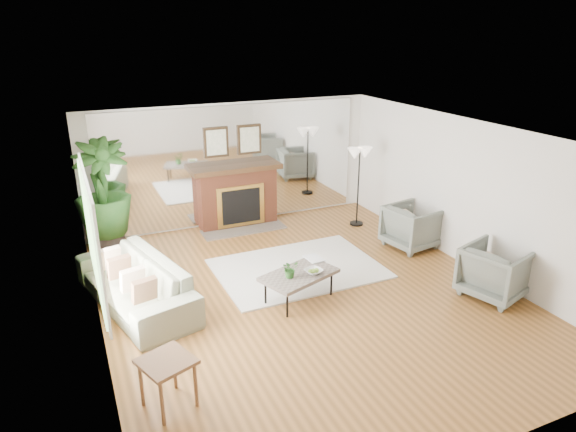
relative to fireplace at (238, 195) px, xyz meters
name	(u,v)px	position (x,y,z in m)	size (l,w,h in m)	color
ground	(307,295)	(0.00, -3.26, -0.66)	(7.00, 7.00, 0.00)	brown
wall_left	(93,254)	(-2.99, -3.26, 0.59)	(0.02, 7.00, 2.50)	silver
wall_right	(467,194)	(2.99, -3.26, 0.59)	(0.02, 7.00, 2.50)	silver
wall_back	(233,164)	(0.00, 0.23, 0.59)	(6.00, 0.02, 2.50)	silver
mirror_panel	(233,165)	(0.00, 0.21, 0.59)	(5.40, 0.04, 2.40)	silver
window_panel	(92,235)	(-2.96, -2.86, 0.69)	(0.04, 2.40, 1.50)	#B2E09E
fireplace	(238,195)	(0.00, 0.00, 0.00)	(1.85, 0.83, 2.05)	brown
area_rug	(298,268)	(0.25, -2.40, -0.64)	(2.74, 1.96, 0.03)	silver
coffee_table	(299,275)	(-0.18, -3.35, -0.25)	(1.28, 0.99, 0.45)	#6B6054
sofa	(135,283)	(-2.45, -2.49, -0.30)	(2.45, 0.96, 0.71)	gray
armchair_back	(412,227)	(2.60, -2.38, -0.26)	(0.86, 0.88, 0.80)	slate
armchair_front	(495,272)	(2.60, -4.44, -0.25)	(0.87, 0.89, 0.81)	slate
side_table	(167,368)	(-2.46, -4.87, -0.16)	(0.67, 0.67, 0.59)	brown
potted_ficus	(103,193)	(-2.60, -0.16, 0.44)	(1.05, 1.05, 2.05)	#2A231F
floor_lamp	(360,160)	(2.27, -0.98, 0.74)	(0.53, 0.30, 1.64)	black
tabletop_plant	(290,269)	(-0.36, -3.41, -0.08)	(0.24, 0.21, 0.27)	#335E22
fruit_bowl	(314,271)	(0.01, -3.44, -0.18)	(0.25, 0.25, 0.06)	brown
book	(308,260)	(0.12, -3.01, -0.20)	(0.24, 0.32, 0.02)	brown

